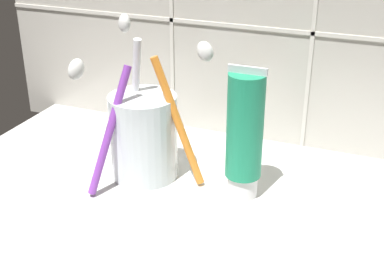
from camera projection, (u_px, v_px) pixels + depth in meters
The scene contains 3 objects.
sink_counter at pixel (249, 220), 57.65cm from camera, with size 75.49×37.14×2.00cm, color silver.
toothbrush_cup at pixel (143, 134), 62.30cm from camera, with size 13.32×12.56×18.80cm.
toothpaste_tube at pixel (245, 134), 57.30cm from camera, with size 4.19×3.99×15.14cm.
Camera 1 is at (12.52, -46.93, 33.91)cm, focal length 50.00 mm.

